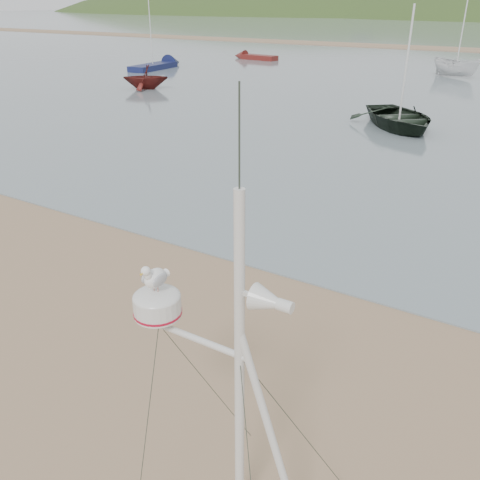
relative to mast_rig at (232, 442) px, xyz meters
The scene contains 7 objects.
ground 4.95m from the mast_rig, 156.45° to the left, with size 560.00×560.00×0.00m, color #81654A.
mast_rig is the anchor object (origin of this frame).
boat_dark 23.08m from the mast_rig, 100.78° to the left, with size 3.91×1.13×5.48m, color black.
boat_red 34.89m from the mast_rig, 132.85° to the left, with size 2.79×1.70×3.23m, color #571713.
boat_white 44.21m from the mast_rig, 97.24° to the left, with size 1.61×1.65×4.28m, color silver.
dinghy_red_far 55.05m from the mast_rig, 120.36° to the left, with size 5.60×1.91×1.34m.
sailboat_blue_near 47.99m from the mast_rig, 130.22° to the left, with size 2.32×7.35×7.19m.
Camera 1 is at (6.74, -5.57, 6.00)m, focal length 38.00 mm.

